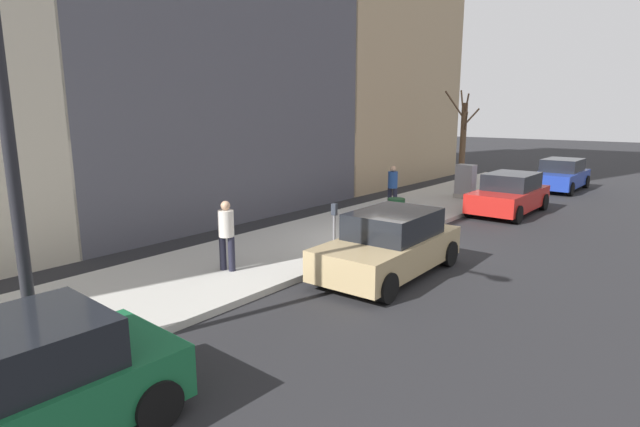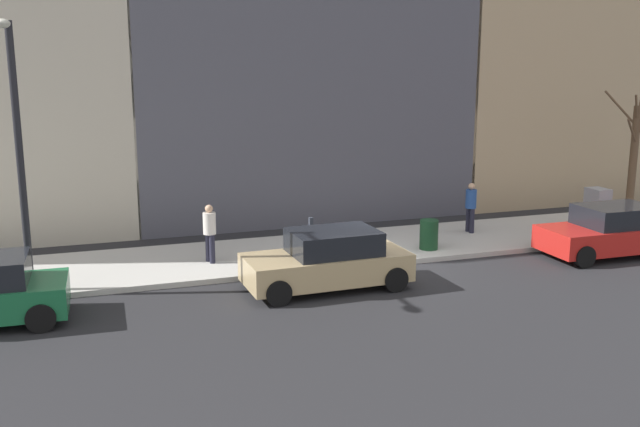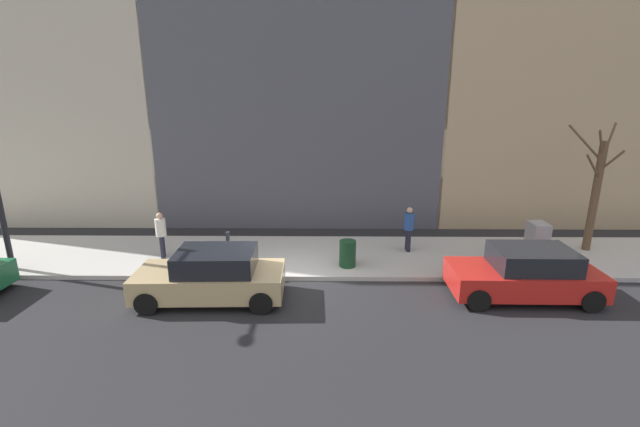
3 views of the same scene
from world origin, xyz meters
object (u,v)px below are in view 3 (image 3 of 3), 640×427
Objects in this scene: pedestrian_near_meter at (409,226)px; utility_box at (536,243)px; office_tower_left at (528,37)px; parking_meter at (228,247)px; trash_bin at (348,254)px; parked_car_red at (526,274)px; pedestrian_midblock at (161,233)px; office_tower_right at (75,53)px; bare_tree at (595,192)px; parked_car_tan at (212,276)px.

utility_box is at bearing 74.72° from pedestrian_near_meter.
pedestrian_near_meter is at bearing 139.39° from office_tower_left.
trash_bin is at bearing -83.44° from parking_meter.
pedestrian_midblock is (2.65, 11.61, 0.35)m from parked_car_red.
office_tower_right is at bearing 63.50° from utility_box.
bare_tree reaches higher than parking_meter.
trash_bin is 2.82m from pedestrian_near_meter.
parked_car_red is 9.10m from parked_car_tan.
parking_meter is 18.68m from office_tower_left.
parking_meter is 0.81× the size of pedestrian_midblock.
pedestrian_near_meter is 8.89m from pedestrian_midblock.
pedestrian_midblock is at bearing -85.01° from pedestrian_near_meter.
pedestrian_midblock is at bearing 119.95° from office_tower_left.
office_tower_left reaches higher than trash_bin.
parked_car_tan reaches higher than parking_meter.
trash_bin is at bearing 136.19° from office_tower_left.
office_tower_right is (0.74, 23.81, -0.70)m from office_tower_left.
parking_meter is at bearing 96.56° from trash_bin.
parked_car_tan is 7.35m from pedestrian_near_meter.
utility_box is 1.59× the size of trash_bin.
trash_bin is at bearing 67.26° from pedestrian_midblock.
office_tower_left reaches higher than pedestrian_near_meter.
parked_car_red is 0.90× the size of bare_tree.
pedestrian_midblock is (0.30, 13.03, 0.24)m from utility_box.
parked_car_red is at bearing 132.73° from bare_tree.
parking_meter is 0.29× the size of bare_tree.
parked_car_tan is at bearing 24.38° from pedestrian_midblock.
office_tower_right is at bearing 88.21° from office_tower_left.
parked_car_red is 2.54× the size of pedestrian_midblock.
parked_car_tan is 0.91× the size of bare_tree.
pedestrian_near_meter reaches higher than trash_bin.
parked_car_tan is 1.76m from parking_meter.
utility_box is 6.51m from trash_bin.
parked_car_tan is (-0.25, 9.10, 0.00)m from parked_car_red.
parked_car_red is at bearing -123.29° from office_tower_right.
utility_box is 12.70m from office_tower_left.
office_tower_right is at bearing 68.77° from bare_tree.
utility_box is 4.33m from pedestrian_near_meter.
pedestrian_midblock is (0.70, 6.53, 0.49)m from trash_bin.
office_tower_right is (9.03, 23.25, 5.50)m from bare_tree.
parked_car_tan is 17.95m from office_tower_right.
utility_box reaches higher than trash_bin.
office_tower_right reaches higher than pedestrian_midblock.
trash_bin is 0.54× the size of pedestrian_midblock.
pedestrian_near_meter is at bearing 91.55° from bare_tree.
parking_meter is 6.54m from pedestrian_near_meter.
pedestrian_midblock is at bearing 83.85° from trash_bin.
office_tower_right is (9.21, 16.55, 6.79)m from pedestrian_near_meter.
utility_box is at bearing -30.57° from parked_car_red.
parked_car_tan is 13.71m from bare_tree.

